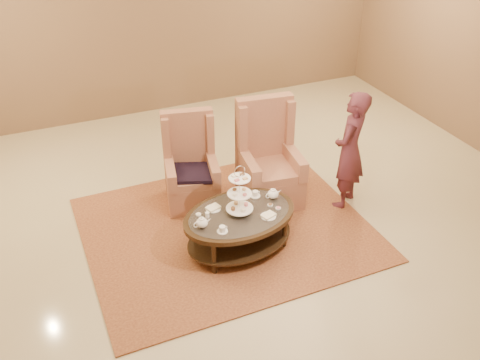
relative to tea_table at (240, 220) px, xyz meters
name	(u,v)px	position (x,y,z in m)	size (l,w,h in m)	color
ground	(256,241)	(0.22, 0.03, -0.40)	(8.00, 8.00, 0.00)	beige
ceiling	(256,241)	(0.22, 0.03, -0.40)	(8.00, 8.00, 0.02)	silver
wall_back	(153,7)	(0.22, 4.03, 1.35)	(8.00, 0.04, 3.50)	#816246
rug	(226,229)	(-0.02, 0.38, -0.39)	(3.31, 2.76, 0.02)	#A86B3B
tea_table	(240,220)	(0.00, 0.00, 0.00)	(1.42, 1.07, 1.10)	black
armchair_left	(191,173)	(-0.18, 1.14, 0.00)	(0.76, 0.78, 1.19)	#AF7052
armchair_right	(268,167)	(0.75, 0.83, 0.05)	(0.80, 0.82, 1.33)	#AF7052
person	(350,151)	(1.59, 0.31, 0.37)	(0.67, 0.64, 1.54)	#56252F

